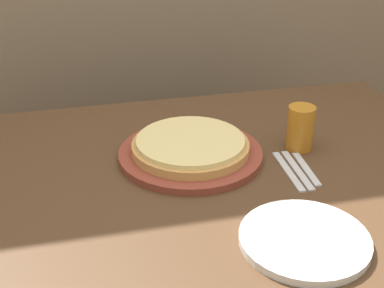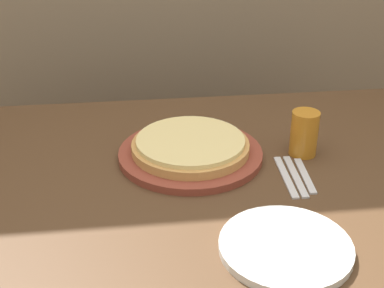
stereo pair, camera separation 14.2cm
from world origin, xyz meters
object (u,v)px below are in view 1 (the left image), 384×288
fork (288,171)px  dinner_knife (297,170)px  beer_glass (301,126)px  spoon (306,169)px  dinner_plate (304,240)px  pizza_on_board (192,149)px

fork → dinner_knife: (0.02, -0.00, 0.00)m
beer_glass → spoon: 0.14m
fork → dinner_knife: 0.02m
dinner_plate → beer_glass: bearing=68.2°
pizza_on_board → fork: (0.22, -0.13, -0.02)m
beer_glass → dinner_plate: beer_glass is taller
beer_glass → fork: 0.16m
dinner_plate → dinner_knife: dinner_plate is taller
dinner_knife → dinner_plate: bearing=-110.5°
dinner_plate → dinner_knife: size_ratio=1.37×
dinner_plate → spoon: 0.31m
dinner_plate → dinner_knife: 0.30m
fork → dinner_plate: bearing=-105.9°
dinner_plate → fork: size_ratio=1.37×
dinner_plate → dinner_knife: (0.10, 0.28, -0.01)m
fork → beer_glass: bearing=56.1°
dinner_knife → spoon: (0.03, 0.00, 0.00)m
pizza_on_board → dinner_knife: size_ratio=1.94×
pizza_on_board → beer_glass: size_ratio=3.13×
dinner_plate → dinner_knife: bearing=69.5°
spoon → dinner_knife: bearing=-180.0°
spoon → fork: bearing=180.0°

